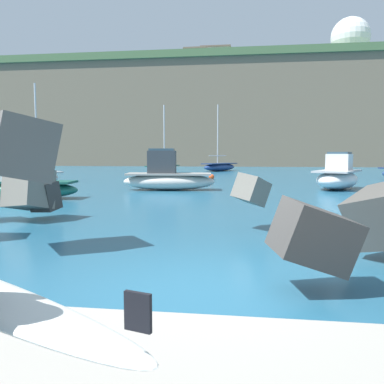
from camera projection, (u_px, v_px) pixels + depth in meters
name	position (u px, v px, depth m)	size (l,w,h in m)	color
ground_plane	(213.00, 284.00, 6.35)	(400.00, 400.00, 0.00)	#235B7A
breakwater_jetty	(69.00, 196.00, 9.11)	(33.00, 8.37, 2.90)	gray
boat_near_centre	(338.00, 177.00, 23.24)	(3.63, 4.52, 2.15)	white
boat_near_right	(40.00, 175.00, 28.94)	(5.19, 5.03, 7.04)	white
boat_mid_centre	(163.00, 169.00, 41.22)	(2.97, 5.43, 6.98)	#1E6656
boat_mid_right	(22.00, 186.00, 18.40)	(5.09, 1.93, 1.90)	#1E6656
boat_far_left	(220.00, 167.00, 47.84)	(4.45, 5.52, 7.74)	navy
boat_far_right	(168.00, 177.00, 22.73)	(5.29, 2.23, 2.33)	beige
mooring_buoy_inner	(164.00, 170.00, 46.53)	(0.44, 0.44, 0.44)	yellow
mooring_buoy_middle	(211.00, 177.00, 31.99)	(0.44, 0.44, 0.44)	#E54C1E
headland_bluff	(256.00, 119.00, 84.74)	(92.31, 44.79, 18.48)	#756651
radar_dome	(350.00, 40.00, 78.51)	(7.43, 7.43, 9.89)	silver
station_building_west	(216.00, 63.00, 87.30)	(6.37, 6.35, 6.09)	beige
station_building_central	(285.00, 67.00, 87.78)	(5.08, 5.27, 4.65)	#B2ADA3
station_building_east	(196.00, 62.00, 84.33)	(4.75, 5.73, 5.06)	#B2ADA3
station_building_annex	(298.00, 66.00, 91.07)	(6.48, 7.75, 6.41)	silver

